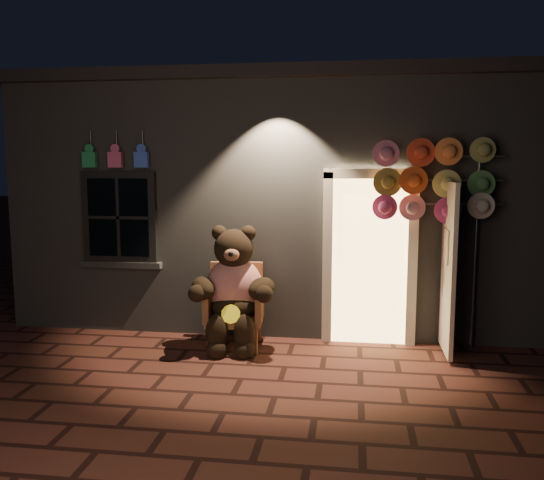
# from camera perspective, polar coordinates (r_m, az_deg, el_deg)

# --- Properties ---
(ground) EXTENTS (60.00, 60.00, 0.00)m
(ground) POSITION_cam_1_polar(r_m,az_deg,el_deg) (6.25, -3.09, -13.57)
(ground) COLOR #53271F
(ground) RESTS_ON ground
(shop_building) EXTENTS (7.30, 5.95, 3.51)m
(shop_building) POSITION_cam_1_polar(r_m,az_deg,el_deg) (9.78, 1.40, 4.61)
(shop_building) COLOR slate
(shop_building) RESTS_ON ground
(wicker_armchair) EXTENTS (0.75, 0.69, 1.01)m
(wicker_armchair) POSITION_cam_1_polar(r_m,az_deg,el_deg) (7.21, -3.66, -6.44)
(wicker_armchair) COLOR #9E6B3D
(wicker_armchair) RESTS_ON ground
(teddy_bear) EXTENTS (1.12, 0.91, 1.55)m
(teddy_bear) POSITION_cam_1_polar(r_m,az_deg,el_deg) (7.04, -3.84, -4.93)
(teddy_bear) COLOR red
(teddy_bear) RESTS_ON ground
(hat_rack) EXTENTS (1.54, 0.22, 2.54)m
(hat_rack) POSITION_cam_1_polar(r_m,az_deg,el_deg) (7.05, 15.83, 5.49)
(hat_rack) COLOR #59595E
(hat_rack) RESTS_ON ground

